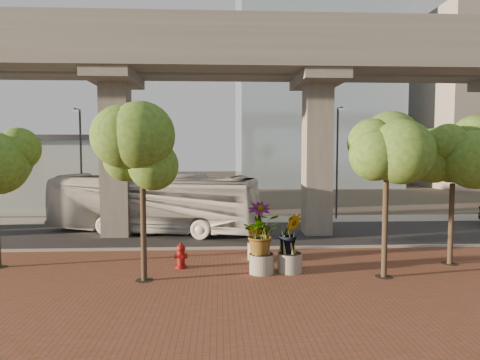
{
  "coord_description": "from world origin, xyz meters",
  "views": [
    {
      "loc": [
        0.08,
        -23.59,
        5.12
      ],
      "look_at": [
        1.26,
        0.5,
        3.43
      ],
      "focal_mm": 32.0,
      "sensor_mm": 36.0,
      "label": 1
    }
  ],
  "objects": [
    {
      "name": "transit_viaduct",
      "position": [
        0.0,
        2.0,
        7.29
      ],
      "size": [
        72.0,
        5.6,
        12.4
      ],
      "color": "gray",
      "rests_on": "ground"
    },
    {
      "name": "planter_front",
      "position": [
        1.81,
        -6.35,
        1.57
      ],
      "size": [
        2.27,
        2.27,
        2.49
      ],
      "color": "gray",
      "rests_on": "ground"
    },
    {
      "name": "curb_strip",
      "position": [
        0.0,
        -2.0,
        0.08
      ],
      "size": [
        70.0,
        0.25,
        0.16
      ],
      "primitive_type": "cube",
      "color": "gray",
      "rests_on": "ground"
    },
    {
      "name": "street_tree_near_east",
      "position": [
        6.64,
        -7.13,
        5.43
      ],
      "size": [
        3.77,
        3.77,
        7.11
      ],
      "color": "#413325",
      "rests_on": "ground"
    },
    {
      "name": "ground",
      "position": [
        0.0,
        0.0,
        0.0
      ],
      "size": [
        160.0,
        160.0,
        0.0
      ],
      "primitive_type": "plane",
      "color": "#373328",
      "rests_on": "ground"
    },
    {
      "name": "streetlamp_east",
      "position": [
        8.77,
        7.39,
        4.76
      ],
      "size": [
        0.4,
        1.18,
        8.15
      ],
      "color": "#2A2A2F",
      "rests_on": "ground"
    },
    {
      "name": "transit_bus",
      "position": [
        -3.97,
        2.79,
        1.83
      ],
      "size": [
        13.49,
        6.51,
        3.66
      ],
      "primitive_type": "imported",
      "rotation": [
        0.0,
        0.0,
        1.3
      ],
      "color": "silver",
      "rests_on": "ground"
    },
    {
      "name": "street_tree_far_east",
      "position": [
        10.33,
        -5.35,
        4.74
      ],
      "size": [
        3.75,
        3.75,
        6.41
      ],
      "color": "#413325",
      "rests_on": "ground"
    },
    {
      "name": "planter_left",
      "position": [
        3.0,
        -6.26,
        1.56
      ],
      "size": [
        2.24,
        2.24,
        2.47
      ],
      "color": "gray",
      "rests_on": "ground"
    },
    {
      "name": "asphalt_road",
      "position": [
        0.0,
        2.0,
        0.02
      ],
      "size": [
        90.0,
        8.0,
        0.04
      ],
      "primitive_type": "cube",
      "color": "black",
      "rests_on": "ground"
    },
    {
      "name": "far_sidewalk",
      "position": [
        0.0,
        7.5,
        0.03
      ],
      "size": [
        90.0,
        3.0,
        0.06
      ],
      "primitive_type": "cube",
      "color": "gray",
      "rests_on": "ground"
    },
    {
      "name": "streetlamp_west",
      "position": [
        -9.17,
        5.42,
        4.54
      ],
      "size": [
        0.39,
        1.13,
        7.78
      ],
      "color": "#2C2C31",
      "rests_on": "ground"
    },
    {
      "name": "street_tree_near_west",
      "position": [
        -2.84,
        -7.13,
        4.89
      ],
      "size": [
        3.82,
        3.82,
        6.6
      ],
      "color": "#413325",
      "rests_on": "ground"
    },
    {
      "name": "fire_hydrant",
      "position": [
        -1.57,
        -5.41,
        0.58
      ],
      "size": [
        0.55,
        0.49,
        1.09
      ],
      "color": "maroon",
      "rests_on": "ground"
    },
    {
      "name": "planter_right",
      "position": [
        1.89,
        -4.13,
        1.67
      ],
      "size": [
        2.49,
        2.49,
        2.66
      ],
      "color": "gray",
      "rests_on": "ground"
    },
    {
      "name": "brick_plaza",
      "position": [
        0.0,
        -8.0,
        0.03
      ],
      "size": [
        70.0,
        13.0,
        0.06
      ],
      "primitive_type": "cube",
      "color": "brown",
      "rests_on": "ground"
    }
  ]
}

